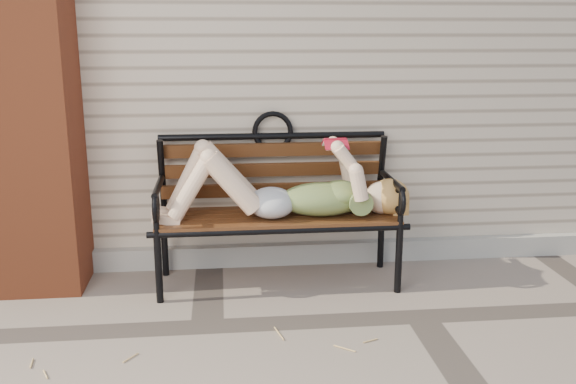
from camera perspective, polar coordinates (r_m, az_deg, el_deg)
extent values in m
plane|color=gray|center=(3.93, 11.71, -10.79)|extent=(80.00, 80.00, 0.00)
cube|color=#C5B19A|center=(6.48, 4.24, 12.94)|extent=(8.00, 4.00, 3.00)
cube|color=#A29E93|center=(4.76, 8.26, -5.13)|extent=(8.00, 0.10, 0.15)
cube|color=#994222|center=(4.34, -21.50, 4.74)|extent=(0.50, 0.50, 2.00)
cylinder|color=black|center=(4.03, -11.44, -6.58)|extent=(0.04, 0.04, 0.46)
cylinder|color=black|center=(4.46, -10.92, -4.50)|extent=(0.04, 0.04, 0.46)
cylinder|color=black|center=(4.16, 9.81, -5.83)|extent=(0.04, 0.04, 0.46)
cylinder|color=black|center=(4.58, 8.27, -3.89)|extent=(0.04, 0.04, 0.46)
cube|color=brown|center=(4.17, -0.94, -2.26)|extent=(1.55, 0.50, 0.03)
cylinder|color=black|center=(3.96, -0.64, -3.47)|extent=(1.63, 0.04, 0.04)
cylinder|color=black|center=(4.39, -1.21, -1.67)|extent=(1.63, 0.04, 0.04)
torus|color=black|center=(4.39, -1.37, 5.39)|extent=(0.28, 0.04, 0.28)
ellipsoid|color=#0A3B47|center=(4.14, 3.02, -0.63)|extent=(0.55, 0.32, 0.21)
ellipsoid|color=#0A3B47|center=(4.15, 4.70, -0.11)|extent=(0.26, 0.31, 0.16)
ellipsoid|color=silver|center=(4.11, -1.48, -0.96)|extent=(0.31, 0.35, 0.19)
sphere|color=beige|center=(4.22, 8.36, -0.48)|extent=(0.22, 0.22, 0.22)
ellipsoid|color=#E8A857|center=(4.23, 9.03, -0.39)|extent=(0.25, 0.26, 0.23)
cube|color=#A41226|center=(4.07, 4.23, 4.67)|extent=(0.14, 0.02, 0.02)
cube|color=white|center=(4.03, 4.33, 4.19)|extent=(0.14, 0.09, 0.05)
cube|color=white|center=(4.12, 4.12, 4.39)|extent=(0.14, 0.09, 0.05)
cube|color=#A41226|center=(4.03, 4.34, 4.24)|extent=(0.15, 0.10, 0.05)
cube|color=#A41226|center=(4.12, 4.11, 4.46)|extent=(0.15, 0.10, 0.05)
cylinder|color=tan|center=(3.63, -6.89, -12.62)|extent=(0.12, 0.08, 0.01)
cylinder|color=tan|center=(3.22, -3.72, -16.35)|extent=(0.05, 0.16, 0.01)
cylinder|color=tan|center=(3.57, -20.20, -13.96)|extent=(0.06, 0.12, 0.01)
cylinder|color=tan|center=(3.45, -12.18, -14.42)|extent=(0.17, 0.05, 0.01)
cylinder|color=tan|center=(3.47, -4.11, -13.90)|extent=(0.06, 0.13, 0.01)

